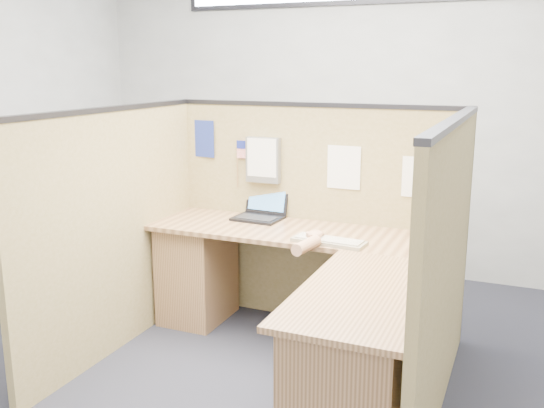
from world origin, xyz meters
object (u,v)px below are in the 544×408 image
at_px(laptop, 261,210).
at_px(mouse, 315,238).
at_px(l_desk, 302,305).
at_px(keyboard, 329,241).

height_order(laptop, mouse, laptop).
distance_m(l_desk, laptop, 0.90).
xyz_separation_m(l_desk, keyboard, (0.10, 0.19, 0.35)).
xyz_separation_m(laptop, mouse, (0.54, -0.42, -0.04)).
bearing_deg(l_desk, laptop, 131.33).
bearing_deg(laptop, keyboard, -30.20).
bearing_deg(l_desk, mouse, 87.10).
bearing_deg(mouse, laptop, 142.47).
bearing_deg(keyboard, l_desk, -111.64).
distance_m(l_desk, mouse, 0.41).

